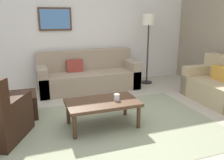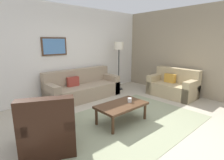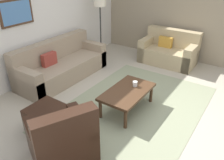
{
  "view_description": "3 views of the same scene",
  "coord_description": "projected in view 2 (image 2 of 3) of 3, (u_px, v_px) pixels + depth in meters",
  "views": [
    {
      "loc": [
        -1.12,
        -3.15,
        1.68
      ],
      "look_at": [
        0.13,
        0.33,
        0.66
      ],
      "focal_mm": 37.91,
      "sensor_mm": 36.0,
      "label": 1
    },
    {
      "loc": [
        -2.61,
        -2.39,
        1.74
      ],
      "look_at": [
        0.01,
        0.52,
        0.85
      ],
      "focal_mm": 27.66,
      "sensor_mm": 36.0,
      "label": 2
    },
    {
      "loc": [
        -3.22,
        -1.69,
        2.52
      ],
      "look_at": [
        -0.29,
        0.3,
        0.64
      ],
      "focal_mm": 36.4,
      "sensor_mm": 36.0,
      "label": 3
    }
  ],
  "objects": [
    {
      "name": "coffee_table",
      "position": [
        122.0,
        106.0,
        3.73
      ],
      "size": [
        1.1,
        0.64,
        0.41
      ],
      "color": "#472D1C",
      "rests_on": "ground_plane"
    },
    {
      "name": "area_rug",
      "position": [
        128.0,
        121.0,
        3.82
      ],
      "size": [
        3.32,
        2.32,
        0.01
      ],
      "primitive_type": "cube",
      "color": "gray",
      "rests_on": "ground_plane"
    },
    {
      "name": "cup",
      "position": [
        130.0,
        100.0,
        3.83
      ],
      "size": [
        0.09,
        0.09,
        0.1
      ],
      "primitive_type": "cylinder",
      "color": "white",
      "rests_on": "coffee_table"
    },
    {
      "name": "ground_plane",
      "position": [
        128.0,
        121.0,
        3.82
      ],
      "size": [
        8.0,
        8.0,
        0.0
      ],
      "primitive_type": "plane",
      "color": "#B2A893"
    },
    {
      "name": "couch_main",
      "position": [
        82.0,
        88.0,
        5.39
      ],
      "size": [
        2.27,
        0.88,
        0.88
      ],
      "color": "gray",
      "rests_on": "ground_plane"
    },
    {
      "name": "couch_loveseat",
      "position": [
        173.0,
        86.0,
        5.59
      ],
      "size": [
        0.82,
        1.44,
        0.88
      ],
      "color": "tan",
      "rests_on": "ground_plane"
    },
    {
      "name": "lamp_standing",
      "position": [
        119.0,
        51.0,
        6.08
      ],
      "size": [
        0.32,
        0.32,
        1.71
      ],
      "color": "black",
      "rests_on": "ground_plane"
    },
    {
      "name": "stone_feature_panel",
      "position": [
        193.0,
        52.0,
        5.46
      ],
      "size": [
        0.12,
        5.2,
        2.8
      ],
      "primitive_type": "cube",
      "color": "gray",
      "rests_on": "ground_plane"
    },
    {
      "name": "ottoman",
      "position": [
        52.0,
        117.0,
        3.57
      ],
      "size": [
        0.56,
        0.56,
        0.4
      ],
      "primitive_type": "cube",
      "color": "black",
      "rests_on": "ground_plane"
    },
    {
      "name": "armchair_leather",
      "position": [
        49.0,
        132.0,
        2.77
      ],
      "size": [
        1.07,
        1.07,
        0.95
      ],
      "color": "black",
      "rests_on": "ground_plane"
    },
    {
      "name": "framed_artwork",
      "position": [
        54.0,
        46.0,
        4.99
      ],
      "size": [
        0.74,
        0.04,
        0.51
      ],
      "color": "#472D1C"
    },
    {
      "name": "rear_partition",
      "position": [
        68.0,
        52.0,
        5.4
      ],
      "size": [
        6.0,
        0.12,
        2.8
      ],
      "primitive_type": "cube",
      "color": "silver",
      "rests_on": "ground_plane"
    }
  ]
}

